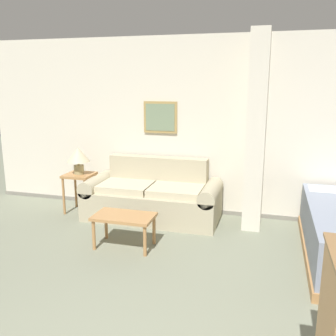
% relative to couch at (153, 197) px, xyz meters
% --- Properties ---
extents(wall_back, '(7.64, 0.16, 2.60)m').
position_rel_couch_xyz_m(wall_back, '(0.94, 0.48, 0.98)').
color(wall_back, silver).
rests_on(wall_back, ground_plane).
extents(wall_partition_pillar, '(0.24, 0.58, 2.60)m').
position_rel_couch_xyz_m(wall_partition_pillar, '(1.42, 0.13, 0.99)').
color(wall_partition_pillar, silver).
rests_on(wall_partition_pillar, ground_plane).
extents(couch, '(1.95, 0.84, 0.86)m').
position_rel_couch_xyz_m(couch, '(0.00, 0.00, 0.00)').
color(couch, '#B7AD8E').
rests_on(couch, ground_plane).
extents(coffee_table, '(0.72, 0.42, 0.40)m').
position_rel_couch_xyz_m(coffee_table, '(-0.02, -1.05, 0.04)').
color(coffee_table, '#B27F4C').
rests_on(coffee_table, ground_plane).
extents(side_table, '(0.42, 0.42, 0.60)m').
position_rel_couch_xyz_m(side_table, '(-1.15, -0.05, 0.17)').
color(side_table, '#B27F4C').
rests_on(side_table, ground_plane).
extents(table_lamp, '(0.34, 0.34, 0.41)m').
position_rel_couch_xyz_m(table_lamp, '(-1.15, -0.05, 0.56)').
color(table_lamp, tan).
rests_on(table_lamp, side_table).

